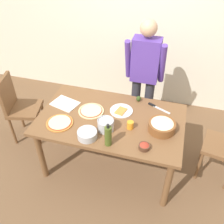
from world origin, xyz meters
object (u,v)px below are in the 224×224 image
(dining_table, at_px, (111,124))
(avocado, at_px, (139,99))
(pizza_cooked_on_tray, at_px, (60,123))
(pizza_raw_on_board, at_px, (91,111))
(cup_orange, at_px, (130,125))
(person_cook, at_px, (144,73))
(cutting_board_white, at_px, (65,104))
(plate_with_slice, at_px, (121,111))
(olive_oil_bottle, at_px, (108,136))
(small_sauce_bowl, at_px, (144,146))
(chef_knife, at_px, (156,107))
(popcorn_bowl, at_px, (162,126))
(chair_wooden_left, at_px, (19,105))
(mixing_bowl_steel, at_px, (87,134))
(steel_pot, at_px, (106,125))

(dining_table, height_order, avocado, avocado)
(dining_table, distance_m, pizza_cooked_on_tray, 0.57)
(pizza_raw_on_board, relative_size, pizza_cooked_on_tray, 1.00)
(dining_table, height_order, cup_orange, cup_orange)
(person_cook, height_order, cutting_board_white, person_cook)
(plate_with_slice, height_order, cutting_board_white, plate_with_slice)
(olive_oil_bottle, bearing_deg, dining_table, 102.48)
(person_cook, relative_size, avocado, 23.14)
(olive_oil_bottle, relative_size, cutting_board_white, 0.85)
(olive_oil_bottle, bearing_deg, small_sauce_bowl, 6.65)
(olive_oil_bottle, bearing_deg, chef_knife, 62.36)
(pizza_raw_on_board, distance_m, cup_orange, 0.51)
(popcorn_bowl, bearing_deg, small_sauce_bowl, -112.69)
(plate_with_slice, relative_size, cutting_board_white, 0.87)
(chair_wooden_left, bearing_deg, person_cook, 20.88)
(plate_with_slice, xyz_separation_m, popcorn_bowl, (0.48, -0.19, 0.05))
(small_sauce_bowl, distance_m, avocado, 0.77)
(chair_wooden_left, height_order, avocado, chair_wooden_left)
(plate_with_slice, xyz_separation_m, small_sauce_bowl, (0.35, -0.49, 0.02))
(dining_table, xyz_separation_m, small_sauce_bowl, (0.43, -0.34, 0.12))
(chef_knife, bearing_deg, mixing_bowl_steel, -131.54)
(dining_table, relative_size, plate_with_slice, 6.15)
(cutting_board_white, relative_size, avocado, 4.29)
(person_cook, distance_m, steel_pot, 0.98)
(cup_orange, bearing_deg, person_cook, 90.96)
(dining_table, relative_size, small_sauce_bowl, 14.55)
(mixing_bowl_steel, xyz_separation_m, cup_orange, (0.38, 0.25, 0.00))
(chair_wooden_left, bearing_deg, olive_oil_bottle, -21.33)
(popcorn_bowl, relative_size, chef_knife, 1.02)
(pizza_cooked_on_tray, height_order, plate_with_slice, plate_with_slice)
(pizza_raw_on_board, xyz_separation_m, avocado, (0.48, 0.34, 0.03))
(pizza_raw_on_board, relative_size, olive_oil_bottle, 1.13)
(pizza_raw_on_board, height_order, avocado, avocado)
(pizza_raw_on_board, relative_size, avocado, 4.15)
(dining_table, xyz_separation_m, steel_pot, (0.00, -0.19, 0.16))
(dining_table, height_order, mixing_bowl_steel, mixing_bowl_steel)
(chair_wooden_left, bearing_deg, cup_orange, -9.60)
(cup_orange, distance_m, avocado, 0.50)
(plate_with_slice, xyz_separation_m, cutting_board_white, (-0.68, -0.05, -0.00))
(mixing_bowl_steel, distance_m, avocado, 0.84)
(pizza_raw_on_board, xyz_separation_m, cup_orange, (0.49, -0.15, 0.03))
(pizza_raw_on_board, relative_size, popcorn_bowl, 1.04)
(person_cook, relative_size, popcorn_bowl, 5.79)
(small_sauce_bowl, xyz_separation_m, avocado, (-0.20, 0.74, 0.01))
(pizza_raw_on_board, bearing_deg, cutting_board_white, 172.15)
(plate_with_slice, bearing_deg, person_cook, 76.60)
(pizza_raw_on_board, bearing_deg, small_sauce_bowl, -30.01)
(person_cook, distance_m, small_sauce_bowl, 1.13)
(popcorn_bowl, distance_m, olive_oil_bottle, 0.59)
(small_sauce_bowl, height_order, chef_knife, small_sauce_bowl)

